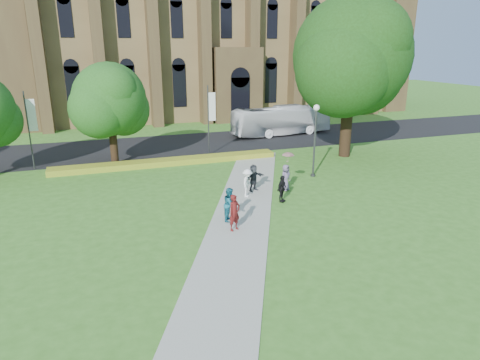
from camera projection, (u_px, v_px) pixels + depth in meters
name	position (u px, v px, depth m)	size (l,w,h in m)	color
ground	(248.00, 222.00, 23.20)	(160.00, 160.00, 0.00)	#3B7222
road	(176.00, 145.00, 41.20)	(160.00, 10.00, 0.02)	black
footpath	(242.00, 215.00, 24.09)	(3.20, 30.00, 0.04)	#B2B2A8
flower_hedge	(168.00, 162.00, 34.38)	(18.00, 1.40, 0.45)	gold
cathedral	(216.00, 16.00, 58.21)	(52.60, 18.25, 28.00)	olive
streetlamp	(315.00, 132.00, 30.43)	(0.44, 0.44, 5.24)	#38383D
large_tree	(351.00, 56.00, 34.69)	(9.60, 9.60, 13.20)	#332114
street_tree_1	(110.00, 99.00, 32.79)	(5.60, 5.60, 8.05)	#332114
banner_pole_0	(210.00, 116.00, 36.53)	(0.70, 0.10, 6.00)	#38383D
banner_pole_1	(30.00, 126.00, 32.11)	(0.70, 0.10, 6.00)	#38383D
tour_coach	(281.00, 120.00, 45.51)	(2.57, 10.97, 3.05)	white
pedestrian_0	(234.00, 213.00, 21.88)	(0.70, 0.46, 1.92)	#591414
pedestrian_1	(230.00, 204.00, 23.12)	(0.90, 0.70, 1.86)	#18657C
pedestrian_2	(247.00, 183.00, 26.82)	(1.15, 0.66, 1.79)	white
pedestrian_3	(282.00, 189.00, 25.94)	(0.97, 0.41, 1.66)	black
pedestrian_4	(286.00, 177.00, 28.04)	(0.85, 0.55, 1.74)	slate
pedestrian_5	(254.00, 178.00, 27.93)	(1.63, 0.52, 1.76)	#292C32
parasol	(288.00, 159.00, 27.82)	(0.79, 0.79, 0.69)	#F0A9C4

